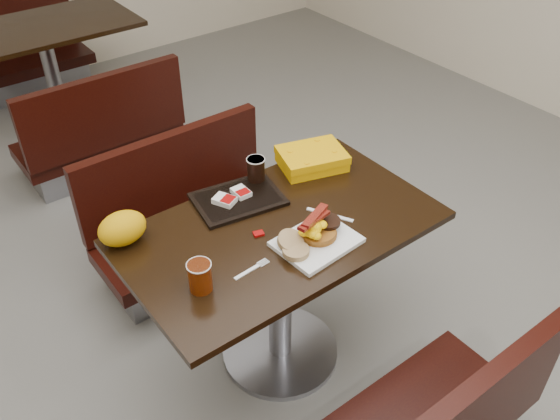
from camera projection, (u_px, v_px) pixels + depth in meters
floor at (280, 353)px, 2.72m from camera, size 6.00×7.00×0.01m
table_near at (280, 295)px, 2.49m from camera, size 1.20×0.70×0.75m
bench_near_s at (403, 415)px, 2.06m from camera, size 1.00×0.46×0.72m
bench_near_n at (194, 215)px, 2.94m from camera, size 1.00×0.46×0.72m
table_far at (53, 79)px, 4.13m from camera, size 1.20×0.70×0.75m
bench_far_s at (95, 120)px, 3.70m from camera, size 1.00×0.46×0.72m
bench_far_n at (21, 49)px, 4.58m from camera, size 1.00×0.46×0.72m
platter at (317, 242)px, 2.17m from camera, size 0.30×0.24×0.02m
pancake_stack at (318, 232)px, 2.18m from camera, size 0.15×0.15×0.03m
sausage_patty at (328, 221)px, 2.20m from camera, size 0.11×0.11×0.01m
scrambled_eggs at (314, 228)px, 2.14m from camera, size 0.10×0.09×0.05m
bacon_strips at (314, 219)px, 2.13m from camera, size 0.19×0.12×0.01m
muffin_bottom at (296, 251)px, 2.11m from camera, size 0.11×0.11×0.02m
muffin_top at (290, 241)px, 2.13m from camera, size 0.10×0.10×0.06m
coffee_cup_near at (200, 277)px, 1.97m from camera, size 0.10×0.10×0.11m
fork at (247, 272)px, 2.06m from camera, size 0.15×0.04×0.00m
knife at (330, 215)px, 2.31m from camera, size 0.10×0.18×0.00m
condiment_ketchup at (259, 234)px, 2.22m from camera, size 0.04×0.04×0.01m
tray at (238, 199)px, 2.38m from camera, size 0.38×0.30×0.02m
hashbrown_sleeve_left at (224, 200)px, 2.34m from camera, size 0.09×0.10×0.02m
hashbrown_sleeve_right at (241, 192)px, 2.39m from camera, size 0.06×0.08×0.02m
coffee_cup_far at (256, 169)px, 2.45m from camera, size 0.09×0.09×0.10m
clamshell at (312, 159)px, 2.56m from camera, size 0.32×0.28×0.07m
paper_bag at (122, 228)px, 2.15m from camera, size 0.21×0.18×0.13m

